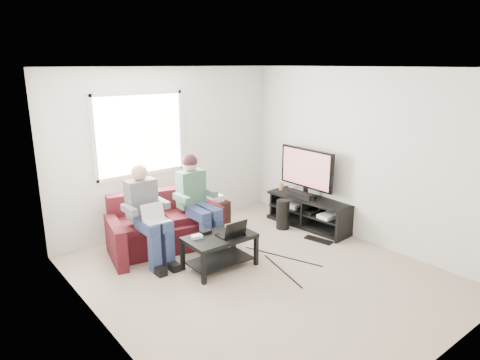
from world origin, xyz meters
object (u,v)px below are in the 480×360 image
(sofa, at_px, (165,227))
(tv, at_px, (306,170))
(coffee_table, at_px, (220,244))
(end_table, at_px, (216,215))
(tv_stand, at_px, (309,213))
(subwoofer, at_px, (283,214))

(sofa, height_order, tv, tv)
(coffee_table, bearing_deg, end_table, 56.88)
(sofa, xyz_separation_m, coffee_table, (0.23, -1.08, 0.03))
(tv_stand, relative_size, tv, 1.40)
(tv_stand, bearing_deg, end_table, 150.22)
(subwoofer, xyz_separation_m, end_table, (-0.94, 0.58, 0.03))
(tv_stand, bearing_deg, coffee_table, -172.13)
(tv_stand, xyz_separation_m, end_table, (-1.36, 0.78, 0.05))
(tv_stand, height_order, subwoofer, tv_stand)
(tv, bearing_deg, tv_stand, -88.53)
(coffee_table, relative_size, tv, 0.83)
(coffee_table, bearing_deg, tv_stand, 7.87)
(sofa, height_order, tv_stand, sofa)
(sofa, xyz_separation_m, subwoofer, (1.86, -0.60, -0.06))
(sofa, relative_size, tv, 1.70)
(sofa, bearing_deg, tv_stand, -19.31)
(tv_stand, height_order, end_table, end_table)
(tv, xyz_separation_m, subwoofer, (-0.41, 0.10, -0.71))
(sofa, xyz_separation_m, end_table, (0.92, -0.02, -0.03))
(sofa, relative_size, subwoofer, 3.83)
(tv_stand, relative_size, end_table, 2.50)
(tv_stand, bearing_deg, sofa, 160.69)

